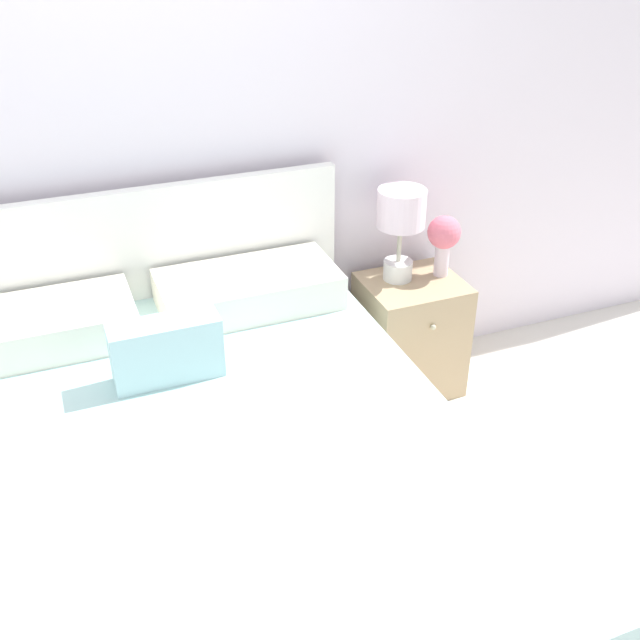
{
  "coord_description": "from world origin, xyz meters",
  "views": [
    {
      "loc": [
        -0.29,
        -2.77,
        2.08
      ],
      "look_at": [
        0.58,
        -0.56,
        0.68
      ],
      "focal_mm": 42.0,
      "sensor_mm": 36.0,
      "label": 1
    }
  ],
  "objects_px": {
    "table_lamp": "(401,219)",
    "flower_vase": "(444,237)",
    "bed": "(199,501)",
    "nightstand": "(410,335)"
  },
  "relations": [
    {
      "from": "table_lamp",
      "to": "flower_vase",
      "type": "bearing_deg",
      "value": -10.13
    },
    {
      "from": "bed",
      "to": "table_lamp",
      "type": "relative_size",
      "value": 4.88
    },
    {
      "from": "nightstand",
      "to": "table_lamp",
      "type": "distance_m",
      "value": 0.57
    },
    {
      "from": "bed",
      "to": "flower_vase",
      "type": "height_order",
      "value": "bed"
    },
    {
      "from": "nightstand",
      "to": "flower_vase",
      "type": "height_order",
      "value": "flower_vase"
    },
    {
      "from": "nightstand",
      "to": "flower_vase",
      "type": "bearing_deg",
      "value": 7.95
    },
    {
      "from": "nightstand",
      "to": "flower_vase",
      "type": "xyz_separation_m",
      "value": [
        0.15,
        0.02,
        0.46
      ]
    },
    {
      "from": "bed",
      "to": "nightstand",
      "type": "bearing_deg",
      "value": 32.49
    },
    {
      "from": "bed",
      "to": "nightstand",
      "type": "height_order",
      "value": "bed"
    },
    {
      "from": "flower_vase",
      "to": "nightstand",
      "type": "bearing_deg",
      "value": -172.05
    }
  ]
}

